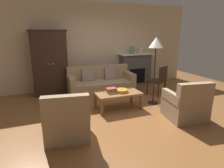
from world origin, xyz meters
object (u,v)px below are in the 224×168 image
object	(u,v)px
couch	(101,85)
book_stack	(111,90)
mantel_vase_jade	(132,50)
coffee_table	(118,95)
mantel_vase_cream	(141,50)
fruit_bowl	(121,91)
floor_lamp	(156,47)
armchair_near_right	(186,105)
armchair_near_left	(67,121)
armoire	(50,63)
fireplace	(135,69)
side_chair_wooden	(159,79)

from	to	relation	value
couch	book_stack	xyz separation A→B (m)	(-0.11, -1.17, 0.16)
couch	mantel_vase_jade	bearing A→B (deg)	28.30
coffee_table	mantel_vase_cream	size ratio (longest dim) A/B	5.63
fruit_bowl	couch	bearing A→B (deg)	96.78
fruit_bowl	floor_lamp	xyz separation A→B (m)	(0.93, 0.00, 1.05)
mantel_vase_cream	floor_lamp	bearing A→B (deg)	-109.28
fruit_bowl	armchair_near_right	xyz separation A→B (m)	(1.04, -1.11, -0.14)
coffee_table	fruit_bowl	xyz separation A→B (m)	(0.09, 0.01, 0.09)
mantel_vase_cream	mantel_vase_jade	bearing A→B (deg)	180.00
armchair_near_left	armoire	bearing A→B (deg)	90.44
armchair_near_right	floor_lamp	bearing A→B (deg)	95.37
couch	mantel_vase_jade	distance (m)	1.84
mantel_vase_jade	floor_lamp	bearing A→B (deg)	-99.38
fruit_bowl	armchair_near_right	size ratio (longest dim) A/B	0.37
fireplace	floor_lamp	distance (m)	2.23
floor_lamp	book_stack	bearing A→B (deg)	178.71
fruit_bowl	armchair_near_left	bearing A→B (deg)	-147.41
mantel_vase_jade	mantel_vase_cream	distance (m)	0.36
fruit_bowl	armchair_near_left	xyz separation A→B (m)	(-1.49, -0.95, -0.14)
coffee_table	armoire	bearing A→B (deg)	126.78
mantel_vase_cream	book_stack	bearing A→B (deg)	-134.22
fruit_bowl	fireplace	bearing A→B (deg)	53.89
mantel_vase_jade	armchair_near_right	world-z (taller)	mantel_vase_jade
coffee_table	mantel_vase_cream	world-z (taller)	mantel_vase_cream
fireplace	mantel_vase_jade	size ratio (longest dim) A/B	5.09
coffee_table	armchair_near_right	xyz separation A→B (m)	(1.13, -1.10, -0.05)
mantel_vase_jade	armchair_near_right	bearing A→B (deg)	-94.07
book_stack	mantel_vase_jade	size ratio (longest dim) A/B	1.07
armoire	floor_lamp	size ratio (longest dim) A/B	1.11
couch	fireplace	bearing A→B (deg)	26.03
mantel_vase_cream	armchair_near_left	world-z (taller)	mantel_vase_cream
armoire	mantel_vase_cream	bearing A→B (deg)	1.10
book_stack	armchair_near_right	world-z (taller)	armchair_near_right
fireplace	mantel_vase_cream	world-z (taller)	mantel_vase_cream
armchair_near_left	book_stack	bearing A→B (deg)	38.45
coffee_table	side_chair_wooden	xyz separation A→B (m)	(1.56, 0.53, 0.15)
side_chair_wooden	couch	bearing A→B (deg)	157.20
armchair_near_left	floor_lamp	distance (m)	2.86
couch	mantel_vase_jade	xyz separation A→B (m)	(1.40, 0.75, 0.93)
coffee_table	floor_lamp	size ratio (longest dim) A/B	0.63
coffee_table	armchair_near_right	world-z (taller)	armchair_near_right
coffee_table	mantel_vase_cream	distance (m)	2.74
floor_lamp	fruit_bowl	bearing A→B (deg)	-179.90
couch	side_chair_wooden	distance (m)	1.76
fireplace	armchair_near_right	bearing A→B (deg)	-97.36
mantel_vase_jade	armchair_near_left	bearing A→B (deg)	-133.41
mantel_vase_cream	armchair_near_right	distance (m)	3.24
armchair_near_left	armchair_near_right	distance (m)	2.54
armchair_near_left	armchair_near_right	xyz separation A→B (m)	(2.53, -0.16, 0.00)
fruit_bowl	side_chair_wooden	size ratio (longest dim) A/B	0.36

